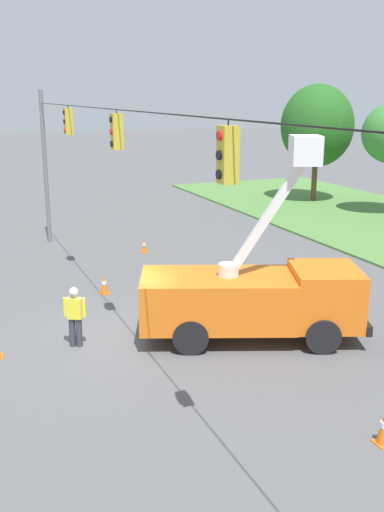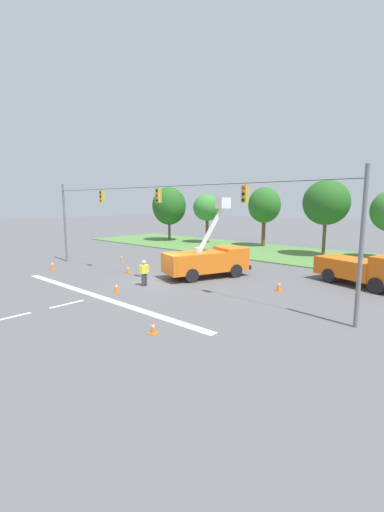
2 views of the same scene
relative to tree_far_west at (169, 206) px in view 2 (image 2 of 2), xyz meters
name	(u,v)px [view 2 (image 2 of 2)]	position (x,y,z in m)	size (l,w,h in m)	color
ground_plane	(160,282)	(17.76, -18.31, -4.99)	(200.00, 200.00, 0.00)	#565659
grass_verge	(281,253)	(17.76, -0.31, -4.94)	(56.00, 12.00, 0.10)	#517F3D
lane_markings	(76,302)	(17.76, -24.74, -4.99)	(17.60, 15.25, 0.01)	silver
signal_gantry	(159,219)	(17.78, -18.31, -0.56)	(26.20, 0.33, 7.20)	slate
tree_far_west	(169,206)	(0.00, 0.00, 0.00)	(4.85, 4.68, 7.66)	brown
tree_west	(207,208)	(5.76, 1.49, -0.20)	(3.63, 3.95, 6.60)	brown
tree_centre	(264,205)	(13.35, 3.34, 0.17)	(4.04, 3.78, 7.39)	brown
tree_east	(326,203)	(21.94, 0.65, 0.52)	(4.61, 4.43, 7.79)	brown
utility_truck_bucket_lift	(208,259)	(19.18, -14.74, -3.65)	(4.54, 6.85, 5.92)	orange
utility_truck_support_near	(364,269)	(28.71, -9.97, -3.83)	(6.40, 4.01, 2.24)	orange
road_worker	(144,271)	(17.76, -19.70, -3.99)	(0.40, 0.59, 1.77)	#383842
traffic_cone_foreground_left	(175,259)	(13.33, -12.25, -4.60)	(0.36, 0.36, 0.80)	orange
traffic_cone_foreground_right	(116,287)	(17.65, -21.90, -4.67)	(0.36, 0.36, 0.67)	orange
traffic_cone_mid_left	(279,285)	(25.13, -14.85, -4.61)	(0.36, 0.36, 0.77)	orange
traffic_cone_mid_right	(128,269)	(13.46, -17.79, -4.65)	(0.36, 0.36, 0.70)	orange
traffic_cone_near_bucket	(52,265)	(7.49, -21.08, -4.61)	(0.36, 0.36, 0.77)	orange
traffic_cone_lane_edge_a	(153,327)	(24.52, -24.94, -4.72)	(0.36, 0.36, 0.58)	orange
traffic_cone_lane_edge_b	(122,257)	(8.39, -14.64, -4.70)	(0.36, 0.36, 0.62)	orange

